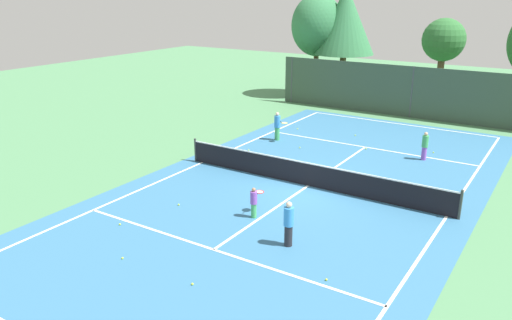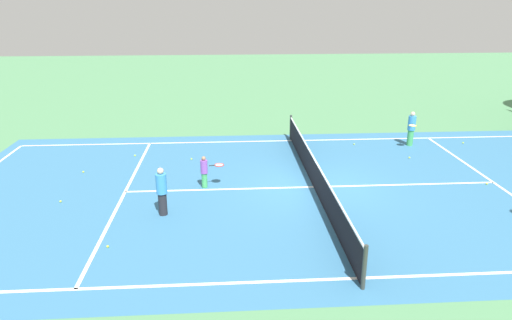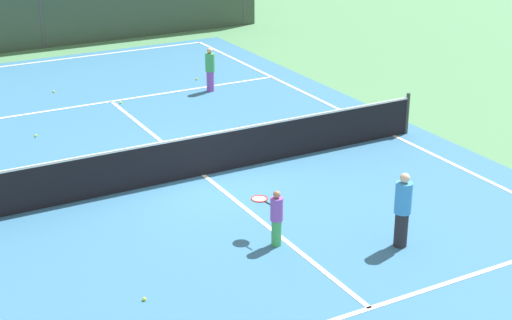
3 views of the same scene
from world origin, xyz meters
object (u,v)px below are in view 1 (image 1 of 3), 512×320
at_px(player_3, 277,126).
at_px(tennis_ball_7, 179,205).
at_px(tennis_ball_10, 120,224).
at_px(player_0, 425,146).
at_px(tennis_ball_6, 192,284).
at_px(tennis_ball_0, 300,148).
at_px(tennis_ball_8, 366,149).
at_px(tennis_ball_2, 433,152).
at_px(tennis_ball_3, 355,135).
at_px(player_1, 254,202).
at_px(tennis_ball_5, 297,129).
at_px(player_2, 289,223).
at_px(tennis_ball_1, 249,150).
at_px(tennis_ball_9, 326,280).
at_px(tennis_ball_4, 122,258).

xyz_separation_m(player_3, tennis_ball_7, (1.30, -9.49, -0.75)).
height_order(player_3, tennis_ball_10, player_3).
height_order(player_0, tennis_ball_6, player_0).
distance_m(tennis_ball_0, tennis_ball_8, 3.34).
bearing_deg(tennis_ball_7, tennis_ball_2, 61.47).
distance_m(tennis_ball_3, tennis_ball_6, 16.54).
relative_size(player_1, tennis_ball_7, 17.03).
distance_m(tennis_ball_5, tennis_ball_8, 4.98).
relative_size(tennis_ball_2, tennis_ball_5, 1.00).
distance_m(player_2, tennis_ball_3, 13.41).
bearing_deg(tennis_ball_3, tennis_ball_6, -83.22).
xyz_separation_m(player_2, tennis_ball_3, (-3.05, 13.04, -0.73)).
relative_size(player_2, tennis_ball_10, 22.60).
bearing_deg(player_1, player_3, 115.55).
distance_m(player_3, tennis_ball_0, 1.99).
distance_m(tennis_ball_1, tennis_ball_5, 4.93).
bearing_deg(tennis_ball_9, tennis_ball_8, 106.11).
height_order(player_1, player_2, player_2).
relative_size(tennis_ball_5, tennis_ball_9, 1.00).
xyz_separation_m(tennis_ball_0, tennis_ball_3, (1.49, 3.71, 0.00)).
distance_m(player_2, tennis_ball_1, 10.01).
bearing_deg(tennis_ball_5, tennis_ball_9, -58.97).
height_order(tennis_ball_3, tennis_ball_8, same).
bearing_deg(tennis_ball_8, tennis_ball_6, -87.85).
bearing_deg(player_1, tennis_ball_7, -166.88).
bearing_deg(tennis_ball_7, tennis_ball_0, 87.30).
distance_m(tennis_ball_9, tennis_ball_10, 7.46).
bearing_deg(player_1, tennis_ball_3, 94.84).
relative_size(tennis_ball_2, tennis_ball_8, 1.00).
xyz_separation_m(player_3, tennis_ball_1, (-0.24, -2.42, -0.75)).
height_order(player_2, tennis_ball_6, player_2).
height_order(player_3, tennis_ball_8, player_3).
bearing_deg(tennis_ball_7, tennis_ball_10, -104.18).
distance_m(tennis_ball_2, tennis_ball_6, 15.76).
xyz_separation_m(tennis_ball_1, tennis_ball_4, (2.74, -11.00, 0.00)).
distance_m(tennis_ball_0, tennis_ball_6, 13.17).
bearing_deg(tennis_ball_5, tennis_ball_8, -17.94).
distance_m(tennis_ball_4, tennis_ball_9, 6.05).
bearing_deg(tennis_ball_0, tennis_ball_3, 68.04).
bearing_deg(tennis_ball_8, tennis_ball_4, -98.37).
xyz_separation_m(tennis_ball_1, tennis_ball_6, (5.40, -10.96, 0.00)).
xyz_separation_m(tennis_ball_5, tennis_ball_9, (8.25, -13.72, 0.00)).
height_order(player_0, tennis_ball_2, player_0).
bearing_deg(player_0, tennis_ball_4, -109.32).
distance_m(player_2, tennis_ball_9, 2.35).
height_order(tennis_ball_5, tennis_ball_7, same).
bearing_deg(tennis_ball_7, tennis_ball_1, 102.28).
xyz_separation_m(tennis_ball_2, tennis_ball_6, (-2.49, -15.57, 0.00)).
distance_m(tennis_ball_2, tennis_ball_9, 13.40).
height_order(tennis_ball_9, tennis_ball_10, same).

